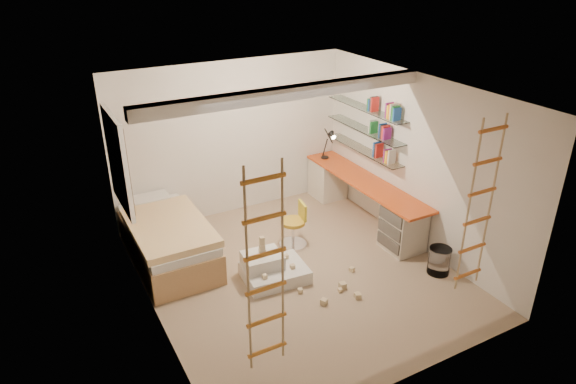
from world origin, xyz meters
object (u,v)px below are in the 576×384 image
desk (363,199)px  bed (168,240)px  swivel_chair (294,231)px  play_platform (271,269)px

desk → bed: bearing=173.5°
bed → swivel_chair: size_ratio=2.79×
desk → play_platform: desk is taller
bed → play_platform: (1.10, -1.15, -0.18)m
play_platform → bed: bearing=133.7°
swivel_chair → play_platform: size_ratio=0.79×
desk → bed: (-3.20, 0.36, -0.07)m
swivel_chair → bed: bearing=163.4°
swivel_chair → desk: bearing=7.1°
swivel_chair → play_platform: (-0.71, -0.61, -0.12)m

